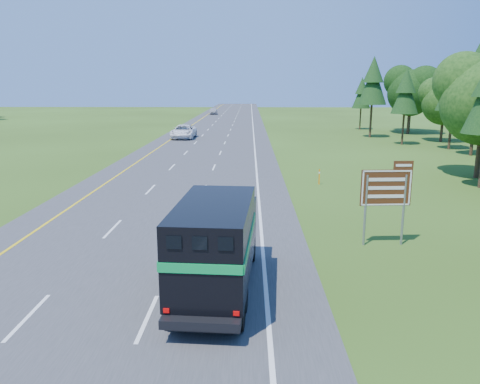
{
  "coord_description": "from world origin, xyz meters",
  "views": [
    {
      "loc": [
        4.91,
        -10.94,
        6.91
      ],
      "look_at": [
        4.41,
        13.33,
        1.4
      ],
      "focal_mm": 35.0,
      "sensor_mm": 36.0,
      "label": 1
    }
  ],
  "objects_px": {
    "white_suv": "(184,132)",
    "horse_truck": "(217,243)",
    "far_car": "(213,111)",
    "exit_sign": "(387,191)"
  },
  "relations": [
    {
      "from": "far_car",
      "to": "exit_sign",
      "type": "bearing_deg",
      "value": -84.29
    },
    {
      "from": "white_suv",
      "to": "horse_truck",
      "type": "bearing_deg",
      "value": -80.51
    },
    {
      "from": "horse_truck",
      "to": "far_car",
      "type": "relative_size",
      "value": 1.58
    },
    {
      "from": "horse_truck",
      "to": "far_car",
      "type": "height_order",
      "value": "horse_truck"
    },
    {
      "from": "far_car",
      "to": "exit_sign",
      "type": "xyz_separation_m",
      "value": [
        15.04,
        -97.92,
        1.61
      ]
    },
    {
      "from": "exit_sign",
      "to": "white_suv",
      "type": "bearing_deg",
      "value": 105.56
    },
    {
      "from": "horse_truck",
      "to": "far_car",
      "type": "distance_m",
      "value": 103.28
    },
    {
      "from": "horse_truck",
      "to": "exit_sign",
      "type": "relative_size",
      "value": 1.98
    },
    {
      "from": "horse_truck",
      "to": "white_suv",
      "type": "relative_size",
      "value": 1.17
    },
    {
      "from": "white_suv",
      "to": "far_car",
      "type": "bearing_deg",
      "value": 90.41
    }
  ]
}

